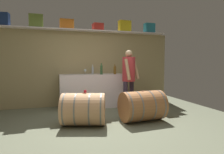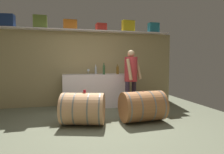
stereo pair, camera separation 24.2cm
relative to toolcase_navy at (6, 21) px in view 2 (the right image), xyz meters
The scene contains 18 objects.
ground_plane 3.57m from the toolcase_navy, 36.29° to the right, with size 6.75×7.76×0.02m, color #626650.
back_wall_panel 2.49m from the toolcase_navy, ahead, with size 5.55×0.10×2.19m, color #9C8A5D.
high_shelf_board 2.13m from the toolcase_navy, ahead, with size 5.11×0.40×0.03m, color silver.
toolcase_navy is the anchor object (origin of this frame).
toolcase_olive 0.86m from the toolcase_navy, ahead, with size 0.36×0.26×0.35m, color olive.
toolcase_orange 1.67m from the toolcase_navy, ahead, with size 0.38×0.24×0.27m, color orange.
toolcase_red 2.57m from the toolcase_navy, ahead, with size 0.29×0.27×0.21m, color red.
toolcase_yellow 3.42m from the toolcase_navy, ahead, with size 0.37×0.20×0.34m, color yellow.
toolcase_teal 4.26m from the toolcase_navy, ahead, with size 0.32×0.21×0.31m, color teal.
work_cabinet 3.04m from the toolcase_navy, ahead, with size 1.84×0.63×0.95m, color silver.
wine_bottle_amber 3.28m from the toolcase_navy, ahead, with size 0.08×0.08×0.28m.
wine_bottle_clear 2.74m from the toolcase_navy, ahead, with size 0.07×0.07×0.28m.
wine_bottle_green 2.91m from the toolcase_navy, ahead, with size 0.07×0.07×0.32m.
wine_glass 2.57m from the toolcase_navy, ahead, with size 0.08×0.08×0.15m.
wine_barrel_near 3.32m from the toolcase_navy, 44.55° to the right, with size 1.02×0.87×0.67m.
wine_barrel_far 4.20m from the toolcase_navy, 30.93° to the right, with size 0.97×0.71×0.67m.
tasting_cup 3.13m from the toolcase_navy, 43.98° to the right, with size 0.06×0.06×0.06m, color red.
winemaker_pouring 3.62m from the toolcase_navy, 15.65° to the right, with size 0.51×0.46×1.61m.
Camera 2 is at (-0.62, -3.70, 1.29)m, focal length 31.46 mm.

